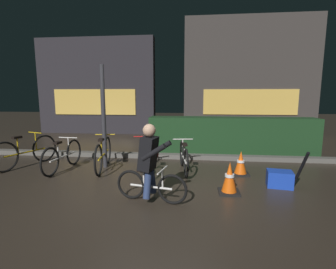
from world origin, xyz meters
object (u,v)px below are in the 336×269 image
Objects in this scene: parked_bike_left_mid at (63,156)px; street_post at (104,117)px; parked_bike_center_left at (103,154)px; blue_crate at (280,179)px; traffic_cone_near at (229,178)px; closed_umbrella at (300,171)px; parked_bike_center_right at (145,157)px; parked_bike_leftmost at (26,152)px; parked_bike_right_mid at (184,157)px; traffic_cone_far at (241,163)px; cyclist at (150,163)px.

street_post is at bearing -65.48° from parked_bike_left_mid.
street_post is at bearing -2.38° from parked_bike_center_left.
street_post is 3.91m from blue_crate.
traffic_cone_near is (3.56, -0.97, -0.06)m from parked_bike_left_mid.
parked_bike_center_right is at bearing -113.62° from closed_umbrella.
parked_bike_leftmost reaches higher than traffic_cone_near.
parked_bike_right_mid is 2.29m from closed_umbrella.
traffic_cone_far is at bearing -4.21° from street_post.
parked_bike_center_left reaches higher than traffic_cone_far.
parked_bike_center_right is at bearing 116.17° from cyclist.
parked_bike_leftmost is 2.90m from parked_bike_center_right.
parked_bike_right_mid is at bearing -3.62° from street_post.
parked_bike_center_left is at bearing -111.80° from closed_umbrella.
parked_bike_center_left is at bearing -74.59° from parked_bike_left_mid.
parked_bike_left_mid is (-0.86, -0.33, -0.85)m from street_post.
parked_bike_center_right is at bearing 167.34° from blue_crate.
parked_bike_center_right is 1.31× the size of cyclist.
parked_bike_right_mid is 1.23m from traffic_cone_far.
parked_bike_center_left is 3.73m from blue_crate.
parked_bike_right_mid reaches higher than blue_crate.
parked_bike_left_mid is 2.84× the size of traffic_cone_near.
parked_bike_left_mid is at bearing 172.87° from blue_crate.
parked_bike_leftmost is 1.00× the size of parked_bike_center_right.
cyclist is (-0.46, -1.65, 0.31)m from parked_bike_right_mid.
parked_bike_center_right is at bearing -16.74° from street_post.
cyclist is at bearing -51.75° from street_post.
parked_bike_leftmost is 3.67m from cyclist.
traffic_cone_far is at bearing -103.79° from parked_bike_right_mid.
traffic_cone_far is 0.90m from blue_crate.
cyclist is 2.60m from closed_umbrella.
parked_bike_left_mid is 0.93× the size of parked_bike_center_left.
parked_bike_center_right is 1.54m from cyclist.
cyclist reaches higher than parked_bike_left_mid.
traffic_cone_far is (3.08, -0.23, -0.94)m from street_post.
street_post reaches higher than parked_bike_right_mid.
parked_bike_right_mid reaches higher than traffic_cone_far.
parked_bike_center_right is at bearing 149.50° from traffic_cone_near.
street_post is 2.07m from parked_bike_leftmost.
traffic_cone_near is at bearing -101.79° from parked_bike_left_mid.
parked_bike_center_right is (1.87, 0.03, 0.02)m from parked_bike_left_mid.
blue_crate is (4.53, -0.57, -0.18)m from parked_bike_left_mid.
parked_bike_leftmost is at bearing 81.24° from parked_bike_center_left.
parked_bike_center_right is 2.73m from blue_crate.
cyclist is at bearing -83.51° from closed_umbrella.
parked_bike_leftmost reaches higher than parked_bike_left_mid.
blue_crate is at bearing 22.51° from traffic_cone_near.
parked_bike_center_left is 1.33× the size of cyclist.
cyclist reaches higher than parked_bike_leftmost.
closed_umbrella is (2.05, -1.03, 0.07)m from parked_bike_right_mid.
traffic_cone_near is (2.70, -1.30, -0.92)m from street_post.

